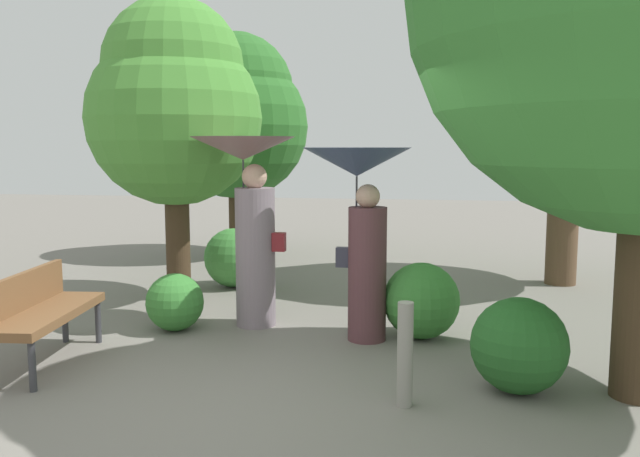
# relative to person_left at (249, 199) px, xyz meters

# --- Properties ---
(ground_plane) EXTENTS (40.00, 40.00, 0.00)m
(ground_plane) POSITION_rel_person_left_xyz_m (0.69, -2.30, -1.39)
(ground_plane) COLOR slate
(person_left) EXTENTS (1.13, 1.13, 2.06)m
(person_left) POSITION_rel_person_left_xyz_m (0.00, 0.00, 0.00)
(person_left) COLOR gray
(person_left) RESTS_ON ground
(person_right) EXTENTS (1.08, 1.08, 1.94)m
(person_right) POSITION_rel_person_left_xyz_m (1.25, -0.35, -0.01)
(person_right) COLOR #563338
(person_right) RESTS_ON ground
(park_bench) EXTENTS (0.65, 1.54, 0.83)m
(park_bench) POSITION_rel_person_left_xyz_m (-1.50, -1.61, -0.87)
(park_bench) COLOR #38383D
(park_bench) RESTS_ON ground
(tree_near_left) EXTENTS (2.55, 2.55, 3.94)m
(tree_near_left) POSITION_rel_person_left_xyz_m (-1.50, 4.50, 1.12)
(tree_near_left) COLOR #42301E
(tree_near_left) RESTS_ON ground
(tree_mid_left) EXTENTS (2.19, 2.19, 3.79)m
(tree_mid_left) POSITION_rel_person_left_xyz_m (-1.25, 1.06, 1.11)
(tree_mid_left) COLOR #42301E
(tree_mid_left) RESTS_ON ground
(tree_mid_right) EXTENTS (3.22, 3.22, 5.39)m
(tree_mid_right) POSITION_rel_person_left_xyz_m (3.78, 2.85, 2.12)
(tree_mid_right) COLOR brown
(tree_mid_right) RESTS_ON ground
(bush_path_left) EXTENTS (0.78, 0.78, 0.78)m
(bush_path_left) POSITION_rel_person_left_xyz_m (1.87, -0.21, -0.99)
(bush_path_left) COLOR #387F33
(bush_path_left) RESTS_ON ground
(bush_path_right) EXTENTS (0.61, 0.61, 0.61)m
(bush_path_right) POSITION_rel_person_left_xyz_m (-0.73, -0.37, -1.08)
(bush_path_right) COLOR #387F33
(bush_path_right) RESTS_ON ground
(bush_behind_bench) EXTENTS (0.77, 0.77, 0.77)m
(bush_behind_bench) POSITION_rel_person_left_xyz_m (2.66, -1.61, -1.00)
(bush_behind_bench) COLOR #235B23
(bush_behind_bench) RESTS_ON ground
(bush_far_side) EXTENTS (0.83, 0.83, 0.83)m
(bush_far_side) POSITION_rel_person_left_xyz_m (-0.77, 1.87, -0.97)
(bush_far_side) COLOR #428C3D
(bush_far_side) RESTS_ON ground
(path_marker_post) EXTENTS (0.12, 0.12, 0.80)m
(path_marker_post) POSITION_rel_person_left_xyz_m (1.78, -2.04, -0.98)
(path_marker_post) COLOR gray
(path_marker_post) RESTS_ON ground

